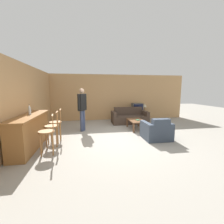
# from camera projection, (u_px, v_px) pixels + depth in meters

# --- Properties ---
(ground_plane) EXTENTS (24.00, 24.00, 0.00)m
(ground_plane) POSITION_uv_depth(u_px,v_px,m) (119.00, 139.00, 5.34)
(ground_plane) COLOR gray
(wall_back) EXTENTS (9.40, 0.08, 2.60)m
(wall_back) POSITION_uv_depth(u_px,v_px,m) (106.00, 97.00, 8.67)
(wall_back) COLOR tan
(wall_back) RESTS_ON ground_plane
(wall_left) EXTENTS (0.08, 8.61, 2.60)m
(wall_left) POSITION_uv_depth(u_px,v_px,m) (35.00, 101.00, 5.92)
(wall_left) COLOR tan
(wall_left) RESTS_ON ground_plane
(bar_counter) EXTENTS (0.55, 2.31, 0.99)m
(bar_counter) POSITION_uv_depth(u_px,v_px,m) (31.00, 131.00, 4.51)
(bar_counter) COLOR brown
(bar_counter) RESTS_ON ground_plane
(bar_chair_near) EXTENTS (0.48, 0.48, 1.08)m
(bar_chair_near) POSITION_uv_depth(u_px,v_px,m) (47.00, 134.00, 4.01)
(bar_chair_near) COLOR #996638
(bar_chair_near) RESTS_ON ground_plane
(bar_chair_mid) EXTENTS (0.44, 0.44, 1.08)m
(bar_chair_mid) POSITION_uv_depth(u_px,v_px,m) (52.00, 128.00, 4.61)
(bar_chair_mid) COLOR #996638
(bar_chair_mid) RESTS_ON ground_plane
(bar_chair_far) EXTENTS (0.46, 0.46, 1.08)m
(bar_chair_far) POSITION_uv_depth(u_px,v_px,m) (56.00, 124.00, 5.16)
(bar_chair_far) COLOR #996638
(bar_chair_far) RESTS_ON ground_plane
(couch_far) EXTENTS (1.85, 0.91, 0.81)m
(couch_far) POSITION_uv_depth(u_px,v_px,m) (129.00, 118.00, 7.89)
(couch_far) COLOR #423328
(couch_far) RESTS_ON ground_plane
(armchair_near) EXTENTS (0.90, 0.87, 0.79)m
(armchair_near) POSITION_uv_depth(u_px,v_px,m) (157.00, 131.00, 5.28)
(armchair_near) COLOR #384251
(armchair_near) RESTS_ON ground_plane
(coffee_table) EXTENTS (0.63, 1.08, 0.42)m
(coffee_table) POSITION_uv_depth(u_px,v_px,m) (136.00, 121.00, 6.60)
(coffee_table) COLOR brown
(coffee_table) RESTS_ON ground_plane
(tv_unit) EXTENTS (1.19, 0.47, 0.50)m
(tv_unit) POSITION_uv_depth(u_px,v_px,m) (137.00, 115.00, 8.76)
(tv_unit) COLOR #2D2319
(tv_unit) RESTS_ON ground_plane
(tv) EXTENTS (0.60, 0.42, 0.46)m
(tv) POSITION_uv_depth(u_px,v_px,m) (137.00, 107.00, 8.68)
(tv) COLOR #4C4C4C
(tv) RESTS_ON tv_unit
(bottle) EXTENTS (0.08, 0.08, 0.31)m
(bottle) POSITION_uv_depth(u_px,v_px,m) (30.00, 110.00, 4.53)
(bottle) COLOR silver
(bottle) RESTS_ON bar_counter
(book_on_table) EXTENTS (0.19, 0.19, 0.03)m
(book_on_table) POSITION_uv_depth(u_px,v_px,m) (138.00, 120.00, 6.53)
(book_on_table) COLOR #33704C
(book_on_table) RESTS_ON coffee_table
(table_lamp) EXTENTS (0.24, 0.24, 0.44)m
(table_lamp) POSITION_uv_depth(u_px,v_px,m) (145.00, 106.00, 8.74)
(table_lamp) COLOR brown
(table_lamp) RESTS_ON tv_unit
(person_by_window) EXTENTS (0.37, 0.50, 1.79)m
(person_by_window) POSITION_uv_depth(u_px,v_px,m) (82.00, 107.00, 6.26)
(person_by_window) COLOR #384260
(person_by_window) RESTS_ON ground_plane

